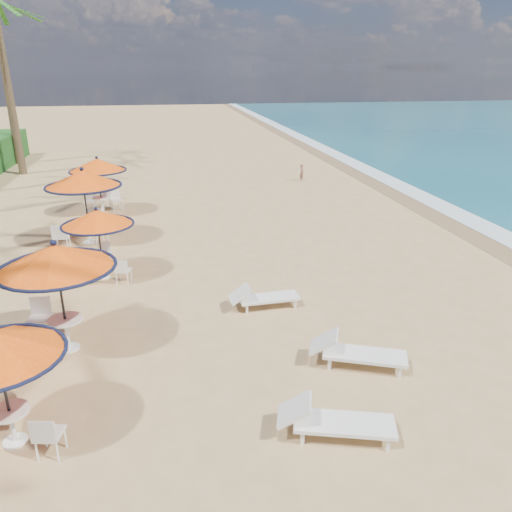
{
  "coord_description": "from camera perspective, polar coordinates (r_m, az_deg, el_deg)",
  "views": [
    {
      "loc": [
        -2.71,
        -6.93,
        5.78
      ],
      "look_at": [
        -0.5,
        4.96,
        1.2
      ],
      "focal_mm": 35.0,
      "sensor_mm": 36.0,
      "label": 1
    }
  ],
  "objects": [
    {
      "name": "person",
      "position": [
        27.43,
        5.27,
        9.53
      ],
      "size": [
        0.31,
        0.4,
        0.97
      ],
      "primitive_type": "imported",
      "rotation": [
        0.0,
        0.0,
        1.34
      ],
      "color": "brown",
      "rests_on": "ground"
    },
    {
      "name": "ground",
      "position": [
        9.42,
        8.95,
        -17.41
      ],
      "size": [
        160.0,
        160.0,
        0.0
      ],
      "primitive_type": "plane",
      "color": "tan",
      "rests_on": "ground"
    },
    {
      "name": "foam_strip",
      "position": [
        21.54,
        23.92,
        3.37
      ],
      "size": [
        1.2,
        140.0,
        0.04
      ],
      "primitive_type": "cube",
      "color": "white",
      "rests_on": "ground"
    },
    {
      "name": "lounger_mid",
      "position": [
        10.6,
        11.21,
        -10.66
      ],
      "size": [
        2.05,
        1.32,
        0.7
      ],
      "rotation": [
        0.0,
        0.0,
        -0.39
      ],
      "color": "white",
      "rests_on": "ground"
    },
    {
      "name": "station_2",
      "position": [
        14.83,
        -17.61,
        3.22
      ],
      "size": [
        2.05,
        2.08,
        2.13
      ],
      "color": "black",
      "rests_on": "ground"
    },
    {
      "name": "station_1",
      "position": [
        11.08,
        -22.21,
        -1.24
      ],
      "size": [
        2.42,
        2.42,
        2.52
      ],
      "color": "black",
      "rests_on": "ground"
    },
    {
      "name": "lounger_near",
      "position": [
        8.76,
        8.7,
        -18.05
      ],
      "size": [
        2.03,
        1.14,
        0.7
      ],
      "rotation": [
        0.0,
        0.0,
        -0.29
      ],
      "color": "white",
      "rests_on": "ground"
    },
    {
      "name": "station_4",
      "position": [
        21.76,
        -17.56,
        9.18
      ],
      "size": [
        2.33,
        2.35,
        2.43
      ],
      "color": "black",
      "rests_on": "ground"
    },
    {
      "name": "station_3",
      "position": [
        18.03,
        -19.15,
        7.33
      ],
      "size": [
        2.56,
        2.56,
        2.67
      ],
      "color": "black",
      "rests_on": "ground"
    },
    {
      "name": "lounger_far",
      "position": [
        12.76,
        0.69,
        -4.69
      ],
      "size": [
        1.82,
        0.65,
        0.64
      ],
      "rotation": [
        0.0,
        0.0,
        0.05
      ],
      "color": "white",
      "rests_on": "ground"
    },
    {
      "name": "wetsand_band",
      "position": [
        21.06,
        21.88,
        3.29
      ],
      "size": [
        1.4,
        140.0,
        0.02
      ],
      "primitive_type": "cube",
      "color": "olive",
      "rests_on": "ground"
    }
  ]
}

